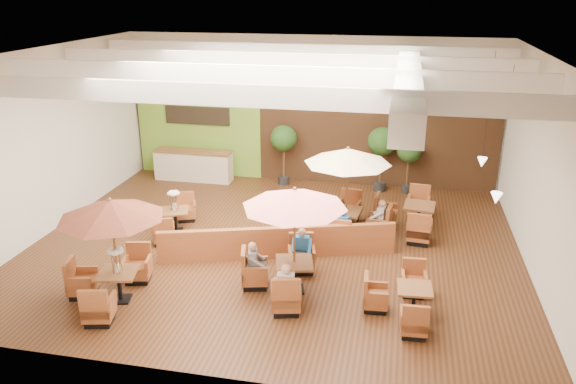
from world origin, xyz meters
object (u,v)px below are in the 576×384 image
(table_2, at_px, (347,176))
(topiary_1, at_px, (382,144))
(diner_2, at_px, (255,260))
(diner_4, at_px, (380,214))
(service_counter, at_px, (194,165))
(table_0, at_px, (110,228))
(table_1, at_px, (292,217))
(table_4, at_px, (402,300))
(table_5, at_px, (409,217))
(topiary_2, at_px, (409,152))
(booth_divider, at_px, (278,243))
(diner_1, at_px, (302,246))
(table_3, at_px, (175,217))
(diner_0, at_px, (286,283))
(topiary_0, at_px, (284,141))
(diner_3, at_px, (342,224))

(table_2, bearing_deg, topiary_1, 86.01)
(diner_2, relative_size, diner_4, 1.01)
(service_counter, bearing_deg, table_0, -81.21)
(table_1, bearing_deg, diner_2, 166.44)
(table_4, bearing_deg, table_5, 84.97)
(table_4, xyz_separation_m, topiary_2, (0.03, 8.22, 1.21))
(table_0, bearing_deg, table_2, 31.80)
(table_0, height_order, table_2, table_2)
(booth_divider, height_order, diner_2, diner_2)
(diner_1, bearing_deg, topiary_1, -108.08)
(table_5, height_order, topiary_1, topiary_1)
(table_1, distance_m, topiary_1, 7.94)
(booth_divider, bearing_deg, table_5, 20.88)
(table_5, relative_size, topiary_1, 1.16)
(table_3, bearing_deg, diner_4, -13.98)
(diner_2, bearing_deg, booth_divider, 161.04)
(booth_divider, bearing_deg, table_0, -155.32)
(table_1, xyz_separation_m, diner_0, (0.07, -1.01, -1.21))
(booth_divider, bearing_deg, topiary_2, 42.89)
(booth_divider, xyz_separation_m, table_3, (-3.49, 1.10, 0.03))
(diner_0, bearing_deg, topiary_1, 71.20)
(service_counter, height_order, topiary_0, topiary_0)
(topiary_2, height_order, diner_2, topiary_2)
(table_5, relative_size, diner_4, 3.71)
(diner_1, distance_m, diner_3, 1.80)
(table_4, relative_size, diner_3, 2.75)
(table_4, distance_m, topiary_0, 9.51)
(table_1, xyz_separation_m, table_2, (0.95, 3.60, -0.09))
(table_0, bearing_deg, table_3, 79.72)
(table_4, height_order, topiary_1, topiary_1)
(topiary_1, relative_size, diner_4, 3.20)
(topiary_1, distance_m, diner_4, 4.27)
(table_5, height_order, topiary_2, topiary_2)
(diner_1, height_order, diner_4, diner_1)
(booth_divider, bearing_deg, service_counter, 111.23)
(diner_3, bearing_deg, topiary_0, 121.31)
(table_2, distance_m, table_5, 2.56)
(diner_0, bearing_deg, table_2, 71.49)
(diner_4, bearing_deg, table_4, -158.72)
(table_1, bearing_deg, table_0, -175.49)
(topiary_1, distance_m, topiary_2, 1.01)
(table_3, height_order, diner_2, table_3)
(table_4, xyz_separation_m, diner_1, (-2.65, 1.49, 0.42))
(table_2, bearing_deg, diner_0, -93.39)
(service_counter, bearing_deg, topiary_0, 3.23)
(table_5, relative_size, diner_2, 3.68)
(diner_0, bearing_deg, topiary_0, 94.67)
(booth_divider, relative_size, diner_3, 7.73)
(diner_3, bearing_deg, diner_2, -123.36)
(diner_1, bearing_deg, diner_2, 41.19)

